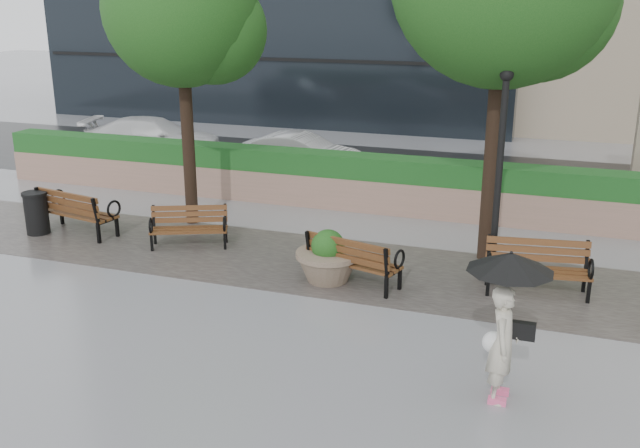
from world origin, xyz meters
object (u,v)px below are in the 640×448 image
(lamppost, at_px, (498,192))
(car_left, at_px, (154,138))
(bench_0, at_px, (79,221))
(bench_3, at_px, (537,279))
(car_right, at_px, (300,154))
(planter_left, at_px, (328,261))
(trash_bin, at_px, (37,214))
(bench_1, at_px, (189,236))
(bench_2, at_px, (353,270))
(pedestrian, at_px, (506,312))

(lamppost, distance_m, car_left, 13.74)
(bench_0, bearing_deg, lamppost, -167.08)
(bench_3, xyz_separation_m, car_right, (-7.09, 6.98, 0.32))
(bench_0, relative_size, planter_left, 1.67)
(lamppost, xyz_separation_m, car_right, (-6.27, 6.61, -1.10))
(bench_3, relative_size, car_right, 0.50)
(bench_3, bearing_deg, trash_bin, 172.21)
(bench_1, bearing_deg, bench_2, -35.38)
(car_right, xyz_separation_m, pedestrian, (6.83, -10.69, 0.61))
(bench_0, distance_m, car_right, 7.32)
(bench_0, distance_m, bench_1, 2.75)
(lamppost, bearing_deg, car_right, 133.51)
(bench_1, distance_m, car_left, 9.22)
(bench_1, height_order, planter_left, planter_left)
(bench_1, xyz_separation_m, planter_left, (3.34, -0.83, 0.14))
(planter_left, distance_m, lamppost, 3.29)
(bench_3, bearing_deg, planter_left, -178.66)
(bench_1, height_order, bench_3, bench_3)
(trash_bin, relative_size, car_right, 0.24)
(bench_2, height_order, car_left, car_left)
(bench_0, distance_m, bench_3, 9.75)
(planter_left, relative_size, lamppost, 0.30)
(bench_1, distance_m, trash_bin, 3.63)
(pedestrian, bearing_deg, bench_1, 62.68)
(pedestrian, bearing_deg, planter_left, 50.64)
(car_left, xyz_separation_m, car_right, (5.35, -0.65, -0.04))
(bench_0, distance_m, trash_bin, 0.92)
(bench_1, height_order, car_left, car_left)
(bench_3, bearing_deg, bench_1, 169.92)
(lamppost, bearing_deg, bench_1, -178.34)
(lamppost, relative_size, car_right, 1.05)
(bench_2, distance_m, lamppost, 2.93)
(pedestrian, bearing_deg, bench_2, 46.19)
(bench_2, bearing_deg, lamppost, -141.26)
(planter_left, bearing_deg, pedestrian, -42.13)
(bench_3, distance_m, car_right, 9.95)
(bench_2, bearing_deg, pedestrian, 149.02)
(bench_2, distance_m, planter_left, 0.50)
(trash_bin, bearing_deg, lamppost, 2.95)
(car_left, bearing_deg, bench_3, -136.14)
(bench_0, xyz_separation_m, lamppost, (8.93, 0.20, 1.40))
(pedestrian, bearing_deg, lamppost, 10.58)
(lamppost, xyz_separation_m, car_left, (-11.62, 7.26, -1.05))
(car_right, height_order, pedestrian, pedestrian)
(planter_left, relative_size, trash_bin, 1.31)
(planter_left, distance_m, trash_bin, 6.96)
(bench_1, bearing_deg, lamppost, -21.52)
(bench_2, bearing_deg, car_left, -26.14)
(lamppost, bearing_deg, bench_2, -156.86)
(bench_0, xyz_separation_m, car_left, (-2.69, 7.46, 0.35))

